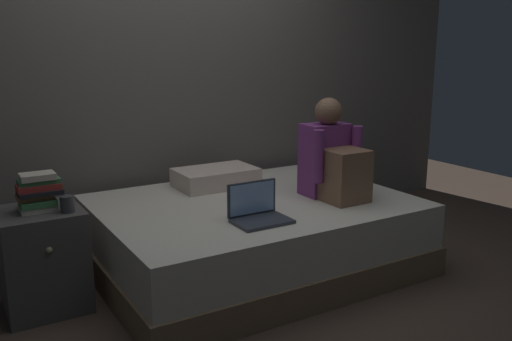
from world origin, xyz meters
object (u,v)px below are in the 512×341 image
mug (67,204)px  person_sitting (333,160)px  bed (254,235)px  nightstand (43,259)px  pillow (216,177)px  laptop (257,212)px  book_stack (38,192)px

mug → person_sitting: bearing=-7.1°
bed → person_sitting: bearing=-22.1°
nightstand → pillow: bearing=14.4°
person_sitting → pillow: size_ratio=1.17×
person_sitting → laptop: bearing=-165.1°
nightstand → book_stack: book_stack is taller
book_stack → person_sitting: bearing=-10.0°
person_sitting → book_stack: 1.82m
person_sitting → mug: (-1.66, 0.21, -0.10)m
book_stack → bed: bearing=-5.1°
pillow → book_stack: book_stack is taller
bed → pillow: 0.55m
person_sitting → laptop: (-0.69, -0.18, -0.20)m
laptop → book_stack: book_stack is taller
bed → book_stack: bearing=174.9°
laptop → book_stack: bearing=155.5°
laptop → book_stack: (-1.10, 0.50, 0.15)m
bed → book_stack: size_ratio=8.71×
bed → person_sitting: person_sitting is taller
nightstand → book_stack: 0.39m
bed → mug: (-1.17, 0.01, 0.39)m
nightstand → person_sitting: (1.79, -0.33, 0.43)m
nightstand → laptop: laptop is taller
pillow → book_stack: 1.30m
book_stack → mug: size_ratio=2.55×
person_sitting → mug: bearing=172.9°
laptop → bed: bearing=62.1°
bed → pillow: size_ratio=3.57×
nightstand → mug: (0.13, -0.12, 0.33)m
bed → nightstand: 1.31m
person_sitting → book_stack: person_sitting is taller
person_sitting → pillow: person_sitting is taller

